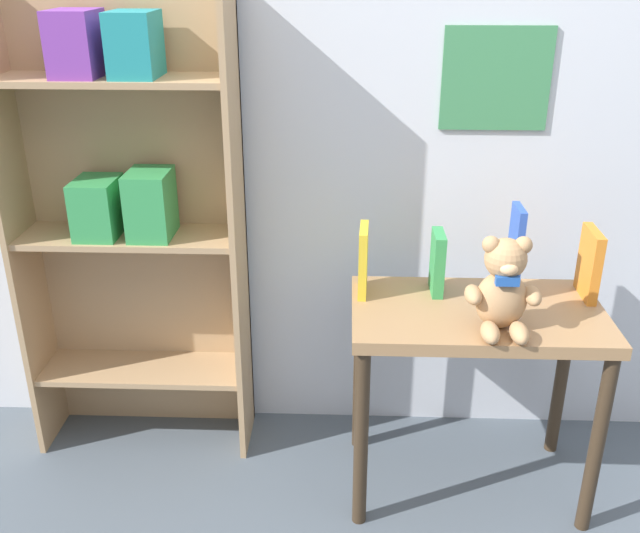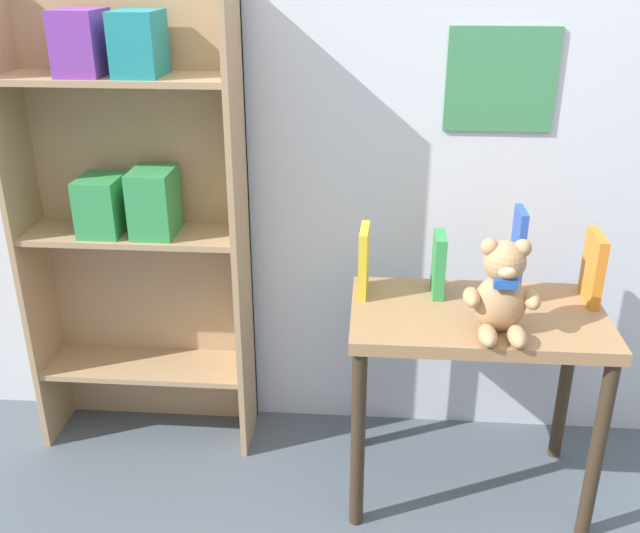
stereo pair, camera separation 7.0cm
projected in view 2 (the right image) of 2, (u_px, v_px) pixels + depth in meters
The scene contains 8 objects.
wall_back at pixel (414, 49), 2.04m from camera, with size 4.80×0.07×2.50m.
bookshelf_side at pixel (134, 203), 2.15m from camera, with size 0.68×0.23×1.44m.
display_table at pixel (475, 342), 1.99m from camera, with size 0.70×0.41×0.60m.
teddy_bear at pixel (502, 291), 1.80m from camera, with size 0.19×0.18×0.25m.
book_standing_yellow at pixel (364, 261), 2.02m from camera, with size 0.02×0.13×0.20m, color gold.
book_standing_green at pixel (439, 264), 2.02m from camera, with size 0.03×0.11×0.18m, color #33934C.
book_standing_blue at pixel (517, 255), 1.98m from camera, with size 0.02×0.11×0.26m, color #2D51B7.
book_standing_orange at pixel (593, 268), 1.98m from camera, with size 0.03×0.14×0.20m, color orange.
Camera 2 is at (-0.10, -0.88, 1.50)m, focal length 40.00 mm.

